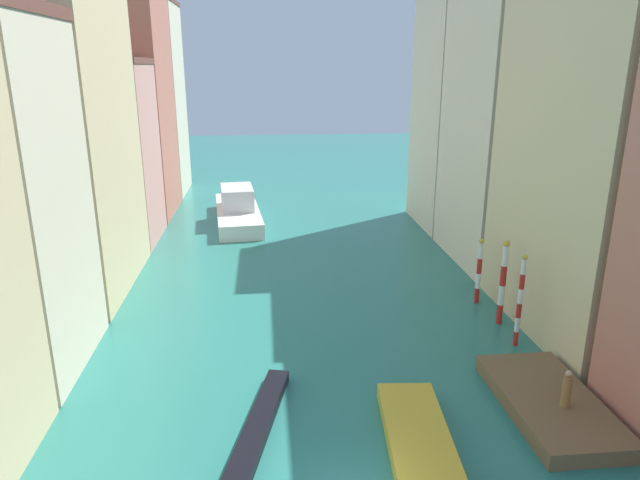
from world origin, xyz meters
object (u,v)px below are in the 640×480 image
(gondola_black, at_px, (247,454))
(motorboat_0, at_px, (421,447))
(mooring_pole_0, at_px, (520,300))
(person_on_dock, at_px, (567,390))
(vaporetto_white, at_px, (238,210))
(waterfront_dock, at_px, (550,403))
(mooring_pole_1, at_px, (503,282))
(mooring_pole_2, at_px, (479,270))

(gondola_black, distance_m, motorboat_0, 6.28)
(mooring_pole_0, relative_size, gondola_black, 0.45)
(person_on_dock, relative_size, vaporetto_white, 0.12)
(person_on_dock, bearing_deg, vaporetto_white, 114.13)
(waterfront_dock, distance_m, mooring_pole_0, 6.04)
(mooring_pole_0, height_order, mooring_pole_1, mooring_pole_0)
(mooring_pole_1, bearing_deg, gondola_black, -143.63)
(mooring_pole_2, height_order, gondola_black, mooring_pole_2)
(vaporetto_white, bearing_deg, person_on_dock, -65.87)
(waterfront_dock, xyz_separation_m, gondola_black, (-12.29, -1.85, -0.09))
(vaporetto_white, bearing_deg, mooring_pole_1, -56.33)
(waterfront_dock, height_order, gondola_black, waterfront_dock)
(vaporetto_white, height_order, gondola_black, vaporetto_white)
(mooring_pole_1, distance_m, vaporetto_white, 27.25)
(waterfront_dock, distance_m, vaporetto_white, 33.74)
(person_on_dock, height_order, mooring_pole_2, mooring_pole_2)
(gondola_black, bearing_deg, vaporetto_white, 92.81)
(mooring_pole_1, relative_size, mooring_pole_2, 1.20)
(mooring_pole_1, height_order, motorboat_0, mooring_pole_1)
(vaporetto_white, bearing_deg, motorboat_0, -76.56)
(waterfront_dock, relative_size, mooring_pole_0, 1.47)
(waterfront_dock, bearing_deg, motorboat_0, -160.16)
(waterfront_dock, distance_m, person_on_dock, 1.29)
(waterfront_dock, bearing_deg, mooring_pole_0, 79.63)
(mooring_pole_0, xyz_separation_m, gondola_black, (-13.31, -7.41, -2.23))
(mooring_pole_0, height_order, gondola_black, mooring_pole_0)
(waterfront_dock, height_order, mooring_pole_1, mooring_pole_1)
(person_on_dock, distance_m, gondola_black, 12.59)
(mooring_pole_2, distance_m, gondola_black, 18.54)
(waterfront_dock, bearing_deg, person_on_dock, -74.53)
(person_on_dock, bearing_deg, mooring_pole_1, 83.48)
(mooring_pole_2, bearing_deg, vaporetto_white, 126.96)
(person_on_dock, distance_m, vaporetto_white, 34.46)
(person_on_dock, bearing_deg, mooring_pole_0, 82.55)
(person_on_dock, relative_size, motorboat_0, 0.20)
(vaporetto_white, height_order, motorboat_0, vaporetto_white)
(mooring_pole_1, xyz_separation_m, mooring_pole_2, (-0.20, 2.86, -0.40))
(person_on_dock, height_order, motorboat_0, person_on_dock)
(mooring_pole_0, xyz_separation_m, mooring_pole_2, (-0.01, 5.39, -0.42))
(waterfront_dock, xyz_separation_m, vaporetto_white, (-13.89, 30.73, 0.77))
(motorboat_0, bearing_deg, gondola_black, 177.06)
(waterfront_dock, relative_size, mooring_pole_2, 1.78)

